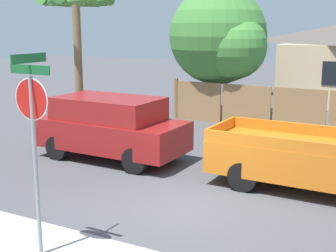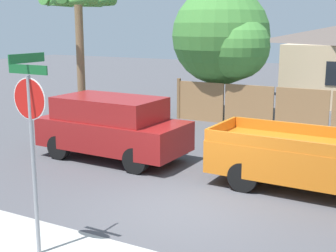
{
  "view_description": "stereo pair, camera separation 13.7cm",
  "coord_description": "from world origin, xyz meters",
  "px_view_note": "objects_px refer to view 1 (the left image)",
  "views": [
    {
      "loc": [
        4.23,
        -8.62,
        3.91
      ],
      "look_at": [
        -0.81,
        0.82,
        1.6
      ],
      "focal_mm": 50.0,
      "sensor_mm": 36.0,
      "label": 1
    },
    {
      "loc": [
        4.35,
        -8.55,
        3.91
      ],
      "look_at": [
        -0.81,
        0.82,
        1.6
      ],
      "focal_mm": 50.0,
      "sensor_mm": 36.0,
      "label": 2
    }
  ],
  "objects_px": {
    "oak_tree": "(221,38)",
    "orange_pickup": "(332,159)",
    "stop_sign": "(33,123)",
    "red_suv": "(111,126)",
    "palm_tree": "(76,14)"
  },
  "relations": [
    {
      "from": "oak_tree",
      "to": "orange_pickup",
      "type": "bearing_deg",
      "value": -52.1
    },
    {
      "from": "orange_pickup",
      "to": "stop_sign",
      "type": "bearing_deg",
      "value": -124.21
    },
    {
      "from": "oak_tree",
      "to": "red_suv",
      "type": "bearing_deg",
      "value": -93.25
    },
    {
      "from": "palm_tree",
      "to": "stop_sign",
      "type": "relative_size",
      "value": 1.44
    },
    {
      "from": "oak_tree",
      "to": "palm_tree",
      "type": "xyz_separation_m",
      "value": [
        -3.17,
        -5.5,
        0.91
      ]
    },
    {
      "from": "red_suv",
      "to": "orange_pickup",
      "type": "height_order",
      "value": "red_suv"
    },
    {
      "from": "palm_tree",
      "to": "orange_pickup",
      "type": "distance_m",
      "value": 9.85
    },
    {
      "from": "red_suv",
      "to": "stop_sign",
      "type": "distance_m",
      "value": 6.14
    },
    {
      "from": "oak_tree",
      "to": "stop_sign",
      "type": "bearing_deg",
      "value": -81.61
    },
    {
      "from": "red_suv",
      "to": "orange_pickup",
      "type": "relative_size",
      "value": 0.83
    },
    {
      "from": "oak_tree",
      "to": "red_suv",
      "type": "xyz_separation_m",
      "value": [
        -0.43,
        -7.5,
        -2.38
      ]
    },
    {
      "from": "red_suv",
      "to": "orange_pickup",
      "type": "distance_m",
      "value": 6.27
    },
    {
      "from": "palm_tree",
      "to": "stop_sign",
      "type": "bearing_deg",
      "value": -55.89
    },
    {
      "from": "palm_tree",
      "to": "stop_sign",
      "type": "distance_m",
      "value": 9.28
    },
    {
      "from": "oak_tree",
      "to": "palm_tree",
      "type": "height_order",
      "value": "oak_tree"
    }
  ]
}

